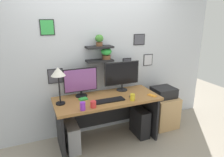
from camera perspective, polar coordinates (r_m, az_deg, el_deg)
The scene contains 17 objects.
ground_plane at distance 3.41m, azimuth -1.29°, elevation -17.19°, with size 8.00×8.00×0.00m, color gray.
back_wall_assembly at distance 3.29m, azimuth -4.21°, elevation 7.04°, with size 4.40×0.24×2.70m.
desk at distance 3.19m, azimuth -1.71°, elevation -8.63°, with size 1.58×0.68×0.75m.
monitor_left at distance 3.08m, azimuth -8.89°, elevation -0.88°, with size 0.51×0.18×0.44m.
monitor_right at distance 3.29m, azimuth 2.83°, elevation 1.08°, with size 0.60×0.18×0.48m.
keyboard at distance 2.93m, azimuth -0.71°, elevation -6.22°, with size 0.44×0.14×0.02m, color black.
computer_mouse at distance 3.06m, azimuth 5.52°, elevation -5.16°, with size 0.06×0.09×0.03m, color #2D2D33.
desk_lamp at distance 2.79m, azimuth -15.04°, elevation 1.15°, with size 0.20×0.20×0.53m.
cell_phone at distance 3.19m, azimuth 11.33°, elevation -4.72°, with size 0.07×0.14×0.01m, color orange.
coffee_mug at distance 2.73m, azimuth -5.36°, elevation -7.30°, with size 0.08×0.08×0.09m, color red.
pen_cup at distance 2.95m, azimuth 5.86°, elevation -5.30°, with size 0.07×0.07×0.10m, color yellow.
scissors_tray at distance 3.00m, azimuth -8.18°, elevation -5.78°, with size 0.12×0.08×0.02m, color green.
water_cup at distance 2.67m, azimuth -8.33°, elevation -7.77°, with size 0.07×0.07×0.11m, color purple.
drawer_cabinet at distance 3.82m, azimuth 14.07°, elevation -8.91°, with size 0.44×0.50×0.56m, color tan.
printer at distance 3.68m, azimuth 14.47°, elevation -3.78°, with size 0.38×0.34×0.17m, color black.
computer_tower_left at distance 3.18m, azimuth -11.31°, elevation -15.89°, with size 0.18×0.40×0.41m, color #99999E.
computer_tower_right at distance 3.48m, azimuth 7.86°, elevation -12.10°, with size 0.18×0.40×0.47m, color black.
Camera 1 is at (-1.02, -2.64, 1.91)m, focal length 32.18 mm.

